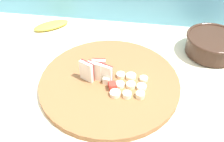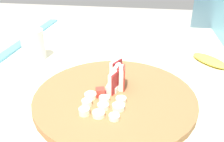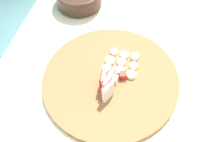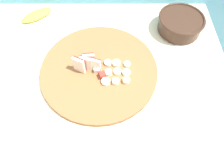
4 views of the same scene
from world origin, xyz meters
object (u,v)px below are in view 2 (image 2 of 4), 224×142
(banana_slice_rows, at_px, (102,105))
(banana_peel, at_px, (210,60))
(apple_wedge_fan, at_px, (118,77))
(small_jar, at_px, (33,45))
(cutting_board, at_px, (115,97))
(apple_dice_pile, at_px, (109,89))

(banana_slice_rows, xyz_separation_m, banana_peel, (-0.33, 0.30, -0.01))
(apple_wedge_fan, height_order, small_jar, small_jar)
(cutting_board, height_order, banana_slice_rows, banana_slice_rows)
(cutting_board, xyz_separation_m, apple_wedge_fan, (-0.04, 0.00, 0.04))
(apple_dice_pile, height_order, banana_slice_rows, apple_dice_pile)
(banana_peel, xyz_separation_m, small_jar, (0.06, -0.59, 0.04))
(cutting_board, relative_size, banana_peel, 2.97)
(apple_wedge_fan, height_order, apple_dice_pile, apple_wedge_fan)
(banana_peel, bearing_deg, cutting_board, -45.70)
(small_jar, bearing_deg, apple_dice_pile, 55.84)
(apple_wedge_fan, distance_m, small_jar, 0.36)
(apple_dice_pile, height_order, banana_peel, apple_dice_pile)
(apple_wedge_fan, bearing_deg, small_jar, -118.48)
(apple_dice_pile, bearing_deg, apple_wedge_fan, 151.76)
(apple_wedge_fan, distance_m, banana_slice_rows, 0.10)
(banana_slice_rows, bearing_deg, small_jar, -132.64)
(apple_wedge_fan, bearing_deg, banana_peel, 130.14)
(apple_dice_pile, bearing_deg, small_jar, -124.16)
(cutting_board, relative_size, apple_dice_pile, 4.26)
(banana_peel, bearing_deg, banana_slice_rows, -42.03)
(apple_dice_pile, distance_m, small_jar, 0.36)
(banana_slice_rows, height_order, small_jar, small_jar)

